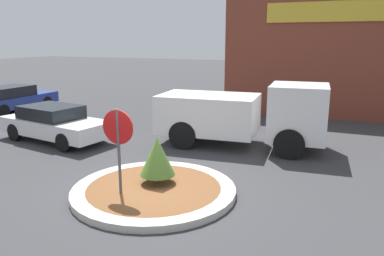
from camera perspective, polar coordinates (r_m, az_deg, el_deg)
ground_plane at (r=9.43m, az=-5.78°, el=-9.87°), size 120.00×120.00×0.00m
traffic_island at (r=9.39m, az=-5.79°, el=-9.40°), size 4.02×4.02×0.17m
stop_sign at (r=8.71m, az=-11.17°, el=-1.42°), size 0.80×0.07×2.19m
island_shrub at (r=9.38m, az=-5.32°, el=-4.31°), size 0.88×0.88×1.19m
utility_truck at (r=13.19m, az=7.82°, el=2.15°), size 5.90×2.58×2.26m
storefront_building at (r=21.65m, az=25.77°, el=9.84°), size 13.93×6.07×5.75m
parked_sedan_blue at (r=21.81m, az=-25.72°, el=4.06°), size 1.96×4.65×1.35m
parked_sedan_white at (r=14.83m, az=-20.16°, el=0.72°), size 4.62×2.40×1.32m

